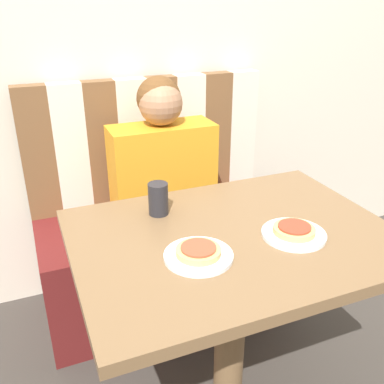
{
  "coord_description": "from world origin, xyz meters",
  "views": [
    {
      "loc": [
        -0.53,
        -0.96,
        1.35
      ],
      "look_at": [
        0.0,
        0.33,
        0.72
      ],
      "focal_mm": 40.0,
      "sensor_mm": 36.0,
      "label": 1
    }
  ],
  "objects_px": {
    "person": "(162,155)",
    "drinking_cup": "(158,199)",
    "plate_right": "(294,234)",
    "plate_left": "(198,256)",
    "pizza_left": "(198,251)",
    "pizza_right": "(294,229)"
  },
  "relations": [
    {
      "from": "plate_right",
      "to": "pizza_right",
      "type": "xyz_separation_m",
      "value": [
        0.0,
        0.0,
        0.02
      ]
    },
    {
      "from": "person",
      "to": "plate_left",
      "type": "distance_m",
      "value": 0.76
    },
    {
      "from": "person",
      "to": "pizza_right",
      "type": "bearing_deg",
      "value": -78.61
    },
    {
      "from": "person",
      "to": "plate_right",
      "type": "relative_size",
      "value": 3.31
    },
    {
      "from": "plate_right",
      "to": "pizza_right",
      "type": "relative_size",
      "value": 1.53
    },
    {
      "from": "person",
      "to": "pizza_left",
      "type": "relative_size",
      "value": 5.09
    },
    {
      "from": "person",
      "to": "plate_right",
      "type": "bearing_deg",
      "value": -78.61
    },
    {
      "from": "plate_right",
      "to": "drinking_cup",
      "type": "xyz_separation_m",
      "value": [
        -0.32,
        0.28,
        0.05
      ]
    },
    {
      "from": "pizza_left",
      "to": "drinking_cup",
      "type": "bearing_deg",
      "value": 93.48
    },
    {
      "from": "plate_left",
      "to": "plate_right",
      "type": "distance_m",
      "value": 0.3
    },
    {
      "from": "pizza_left",
      "to": "drinking_cup",
      "type": "height_order",
      "value": "drinking_cup"
    },
    {
      "from": "plate_left",
      "to": "pizza_right",
      "type": "distance_m",
      "value": 0.3
    },
    {
      "from": "plate_right",
      "to": "pizza_left",
      "type": "distance_m",
      "value": 0.3
    },
    {
      "from": "pizza_left",
      "to": "person",
      "type": "bearing_deg",
      "value": 78.61
    },
    {
      "from": "person",
      "to": "plate_right",
      "type": "distance_m",
      "value": 0.76
    },
    {
      "from": "person",
      "to": "plate_right",
      "type": "height_order",
      "value": "person"
    },
    {
      "from": "person",
      "to": "drinking_cup",
      "type": "xyz_separation_m",
      "value": [
        -0.17,
        -0.46,
        0.03
      ]
    },
    {
      "from": "plate_left",
      "to": "pizza_left",
      "type": "distance_m",
      "value": 0.02
    },
    {
      "from": "plate_left",
      "to": "pizza_right",
      "type": "bearing_deg",
      "value": 0.0
    },
    {
      "from": "person",
      "to": "drinking_cup",
      "type": "relative_size",
      "value": 5.92
    },
    {
      "from": "pizza_left",
      "to": "pizza_right",
      "type": "bearing_deg",
      "value": 0.0
    },
    {
      "from": "plate_left",
      "to": "drinking_cup",
      "type": "height_order",
      "value": "drinking_cup"
    }
  ]
}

